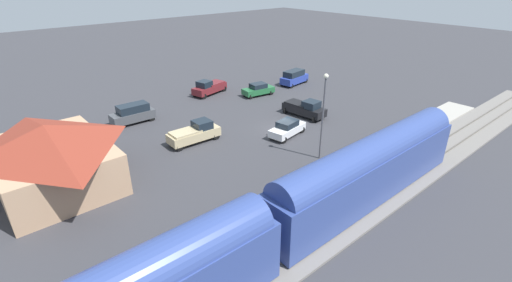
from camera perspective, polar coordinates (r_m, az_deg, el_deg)
ground_plane at (r=40.88m, az=3.89°, el=1.76°), size 200.00×200.00×0.00m
railway_track at (r=33.53m, az=20.98°, el=-5.45°), size 4.80×70.00×0.30m
platform at (r=35.19m, az=15.40°, el=-3.00°), size 3.20×46.00×0.30m
passenger_train at (r=21.73m, az=1.89°, el=-12.94°), size 2.93×40.79×4.98m
station_building at (r=33.61m, az=-29.35°, el=-1.88°), size 11.70×8.97×5.37m
pedestrian_on_platform at (r=37.64m, az=19.44°, el=0.26°), size 0.36×0.36×1.71m
suv_charcoal at (r=44.64m, az=-18.67°, el=4.10°), size 2.04×4.93×2.22m
sedan_green at (r=51.97m, az=0.35°, el=8.06°), size 2.44×4.71×1.74m
sedan_white at (r=39.12m, az=4.90°, el=2.00°), size 2.57×4.74×1.74m
pickup_black at (r=44.67m, az=7.62°, el=5.09°), size 5.56×2.86×2.14m
pickup_tan at (r=38.04m, az=-9.52°, el=1.27°), size 2.14×5.46×2.14m
pickup_maroon at (r=52.86m, az=-7.34°, el=8.31°), size 3.20×5.71×2.14m
suv_blue at (r=57.38m, az=5.97°, el=9.87°), size 2.63×5.13×2.22m
light_pole_near_platform at (r=33.20m, az=10.48°, el=5.17°), size 0.44×0.44×8.17m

